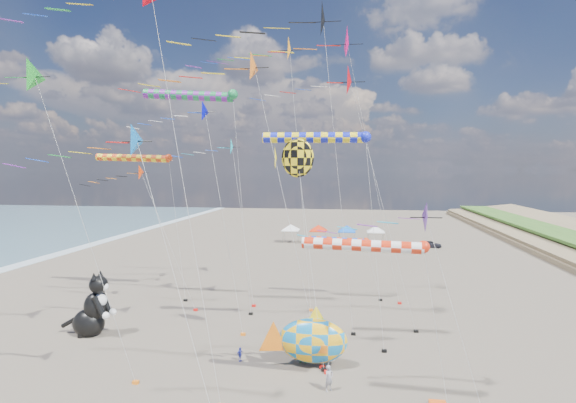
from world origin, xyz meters
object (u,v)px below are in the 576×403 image
at_px(person_adult, 329,378).
at_px(parked_car, 430,244).
at_px(fish_inflatable, 312,340).
at_px(child_green, 304,354).
at_px(child_blue, 240,354).
at_px(cat_inflatable, 92,303).

distance_m(person_adult, parked_car, 53.36).
bearing_deg(fish_inflatable, child_green, 150.30).
relative_size(fish_inflatable, child_blue, 6.37).
distance_m(fish_inflatable, parked_car, 50.63).
height_order(fish_inflatable, child_green, fish_inflatable).
xyz_separation_m(cat_inflatable, fish_inflatable, (17.69, -3.03, -0.81)).
xyz_separation_m(fish_inflatable, person_adult, (1.30, -3.25, -0.97)).
distance_m(child_green, child_blue, 4.35).
height_order(child_blue, parked_car, parked_car).
xyz_separation_m(cat_inflatable, person_adult, (18.99, -6.28, -1.79)).
xyz_separation_m(cat_inflatable, parked_car, (33.07, 45.19, -1.95)).
bearing_deg(child_green, cat_inflatable, 169.73).
bearing_deg(parked_car, child_green, 157.14).
distance_m(person_adult, child_green, 4.06).
bearing_deg(person_adult, parked_car, 31.69).
xyz_separation_m(person_adult, child_blue, (-6.23, 3.26, -0.29)).
xyz_separation_m(cat_inflatable, child_green, (17.09, -2.70, -1.95)).
height_order(cat_inflatable, child_blue, cat_inflatable).
distance_m(cat_inflatable, person_adult, 20.08).
bearing_deg(cat_inflatable, fish_inflatable, -7.96).
relative_size(cat_inflatable, child_green, 4.21).
distance_m(cat_inflatable, child_green, 17.41).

